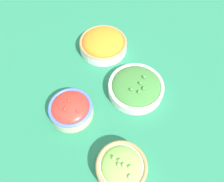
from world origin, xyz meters
name	(u,v)px	position (x,y,z in m)	size (l,w,h in m)	color
ground_plane	(112,95)	(0.00, 0.00, 0.00)	(3.00, 3.00, 0.00)	#23704C
bowl_cherry_tomatoes	(71,109)	(0.04, 0.15, 0.03)	(0.14, 0.14, 0.07)	beige
bowl_carrots	(103,43)	(0.19, -0.12, 0.03)	(0.19, 0.19, 0.07)	white
bowl_broccoli	(136,87)	(-0.04, -0.08, 0.03)	(0.20, 0.20, 0.07)	silver
bowl_lettuce	(121,167)	(-0.21, 0.15, 0.03)	(0.15, 0.15, 0.08)	silver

